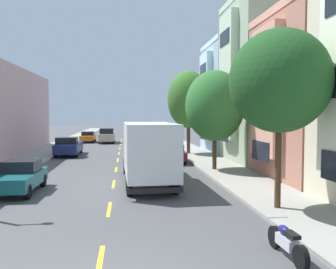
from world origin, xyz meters
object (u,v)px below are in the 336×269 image
Objects in this scene: parked_sedan_red at (149,133)px; parked_motorcycle at (287,242)px; parked_hatchback_teal at (20,177)px; street_tree_third at (189,100)px; street_tree_second at (215,106)px; moving_champagne_sedan at (107,135)px; parked_sedan_burgundy at (172,153)px; parked_pickup_navy at (69,146)px; delivery_box_truck at (147,149)px; parked_suv_charcoal at (155,135)px; parked_sedan_orange at (88,137)px; street_tree_nearest at (279,81)px.

parked_motorcycle is at bearing -89.58° from parked_sedan_red.
street_tree_third is at bearing 53.75° from parked_hatchback_teal.
moving_champagne_sedan is at bearing 108.56° from street_tree_second.
moving_champagne_sedan reaches higher than parked_sedan_red.
parked_pickup_navy reaches higher than parked_sedan_burgundy.
parked_motorcycle is (9.10, -8.81, -0.35)m from parked_hatchback_teal.
delivery_box_truck is 28.29m from moving_champagne_sedan.
street_tree_third is 11.69m from parked_pickup_navy.
delivery_box_truck is 2.04× the size of parked_hatchback_teal.
parked_suv_charcoal is (2.63, 27.63, -0.89)m from delivery_box_truck.
parked_sedan_burgundy is 10.26m from parked_pickup_navy.
parked_motorcycle is at bearing -88.33° from parked_sedan_burgundy.
parked_sedan_orange is at bearing 90.07° from parked_hatchback_teal.
street_tree_second is 1.34× the size of moving_champagne_sedan.
parked_sedan_orange is at bearing 102.94° from parked_motorcycle.
street_tree_third is at bearing 65.89° from parked_sedan_burgundy.
street_tree_third reaches higher than parked_motorcycle.
parked_sedan_red is (-2.01, 34.11, -3.51)m from street_tree_second.
parked_sedan_burgundy is at bearing -90.36° from parked_sedan_red.
parked_pickup_navy is 1.18× the size of parked_sedan_red.
street_tree_third is at bearing 90.00° from street_tree_second.
parked_sedan_red is 47.97m from parked_motorcycle.
delivery_box_truck is at bearing -78.16° from parked_sedan_orange.
parked_sedan_orange is (-8.59, 21.17, 0.00)m from parked_sedan_burgundy.
delivery_box_truck reaches higher than parked_sedan_red.
street_tree_nearest is 1.50× the size of parked_sedan_orange.
parked_pickup_navy reaches higher than parked_sedan_red.
parked_hatchback_teal is at bearing -94.94° from moving_champagne_sedan.
parked_sedan_burgundy is 20.60m from moving_champagne_sedan.
street_tree_second is at bearing -67.39° from parked_sedan_orange.
street_tree_nearest is at bearing -90.00° from street_tree_second.
parked_sedan_orange is 0.94× the size of parked_suv_charcoal.
street_tree_nearest is 33.90m from parked_suv_charcoal.
parked_sedan_orange is 0.84× the size of parked_pickup_navy.
delivery_box_truck is 1.82× the size of parked_sedan_red.
parked_pickup_navy is at bearing -90.35° from parked_sedan_orange.
street_tree_second is at bearing 25.14° from parked_hatchback_teal.
parked_hatchback_teal is at bearing 135.91° from parked_motorcycle.
street_tree_nearest is 22.95m from parked_pickup_navy.
street_tree_second is at bearing -65.09° from parked_sedan_burgundy.
street_tree_nearest is 1.26× the size of parked_pickup_navy.
moving_champagne_sedan reaches higher than parked_motorcycle.
street_tree_nearest is 1.49× the size of parked_sedan_burgundy.
parked_sedan_red is 2.21× the size of parked_motorcycle.
street_tree_third is 3.69× the size of parked_motorcycle.
parked_hatchback_teal reaches higher than parked_sedan_red.
street_tree_nearest is at bearing -52.49° from delivery_box_truck.
parked_sedan_burgundy is at bearing -32.12° from parked_pickup_navy.
parked_motorcycle is at bearing -94.02° from street_tree_third.
delivery_box_truck is 1.71× the size of parked_suv_charcoal.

